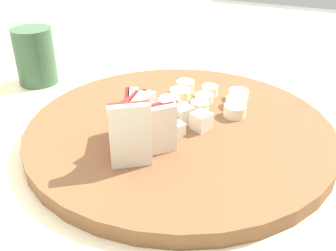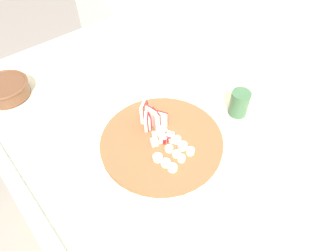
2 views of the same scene
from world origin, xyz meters
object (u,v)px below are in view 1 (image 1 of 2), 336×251
(cutting_board, at_px, (180,129))
(apple_wedge_fan, at_px, (138,127))
(apple_dice_pile, at_px, (175,116))
(small_jar, at_px, (35,56))
(banana_slice_rows, at_px, (206,98))

(cutting_board, distance_m, apple_wedge_fan, 0.09)
(apple_dice_pile, relative_size, small_jar, 0.85)
(cutting_board, bearing_deg, small_jar, 76.99)
(apple_wedge_fan, height_order, banana_slice_rows, apple_wedge_fan)
(banana_slice_rows, bearing_deg, small_jar, 90.47)
(cutting_board, relative_size, apple_wedge_fan, 4.13)
(small_jar, bearing_deg, banana_slice_rows, -89.53)
(cutting_board, xyz_separation_m, apple_dice_pile, (-0.00, 0.01, 0.02))
(apple_wedge_fan, height_order, apple_dice_pile, apple_wedge_fan)
(cutting_board, bearing_deg, banana_slice_rows, -8.21)
(banana_slice_rows, xyz_separation_m, small_jar, (-0.00, 0.28, 0.02))
(apple_dice_pile, relative_size, banana_slice_rows, 0.67)
(apple_wedge_fan, distance_m, small_jar, 0.29)
(cutting_board, height_order, banana_slice_rows, banana_slice_rows)
(apple_dice_pile, xyz_separation_m, small_jar, (0.07, 0.26, 0.02))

